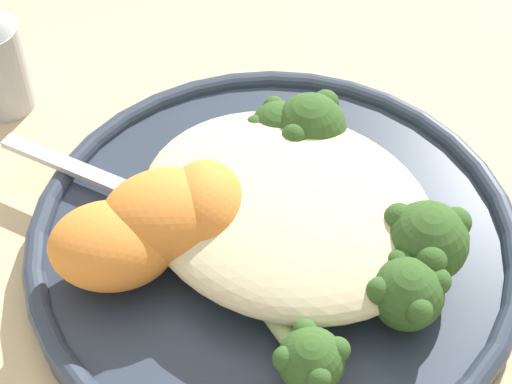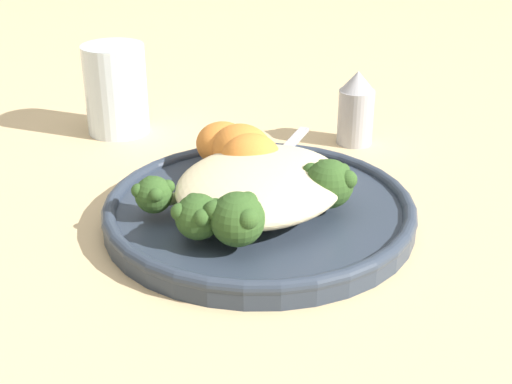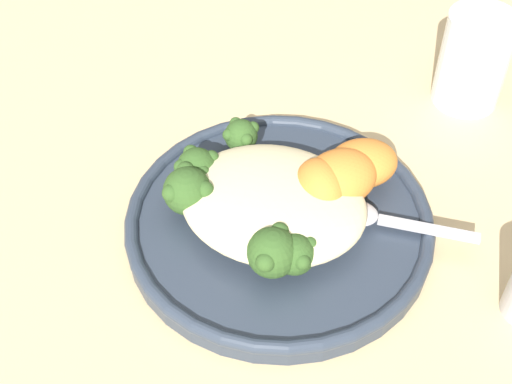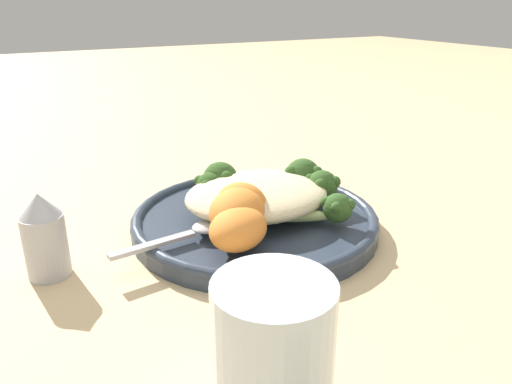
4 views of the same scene
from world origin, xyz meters
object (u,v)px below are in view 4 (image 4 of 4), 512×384
at_px(sweet_potato_chunk_0, 237,212).
at_px(broccoli_stalk_2, 300,180).
at_px(sweet_potato_chunk_1, 238,229).
at_px(spoon, 200,229).
at_px(salt_shaker, 44,236).
at_px(broccoli_stalk_1, 315,190).
at_px(water_glass, 273,361).
at_px(quinoa_mound, 257,195).
at_px(plate, 255,220).
at_px(broccoli_stalk_3, 268,196).
at_px(broccoli_stalk_4, 225,184).
at_px(broccoli_stalk_0, 321,210).
at_px(sweet_potato_chunk_2, 242,204).
at_px(broccoli_stalk_5, 220,192).

bearing_deg(sweet_potato_chunk_0, broccoli_stalk_2, 26.45).
distance_m(sweet_potato_chunk_1, spoon, 0.05).
height_order(sweet_potato_chunk_1, salt_shaker, salt_shaker).
bearing_deg(broccoli_stalk_1, water_glass, -140.17).
xyz_separation_m(quinoa_mound, water_glass, (-0.12, -0.24, 0.01)).
xyz_separation_m(plate, water_glass, (-0.12, -0.23, 0.04)).
relative_size(plate, salt_shaker, 3.30).
xyz_separation_m(sweet_potato_chunk_0, water_glass, (-0.08, -0.20, 0.00)).
relative_size(broccoli_stalk_1, broccoli_stalk_3, 1.15).
bearing_deg(salt_shaker, broccoli_stalk_4, 10.95).
xyz_separation_m(broccoli_stalk_0, broccoli_stalk_2, (0.02, 0.07, 0.01)).
relative_size(broccoli_stalk_4, sweet_potato_chunk_2, 2.43).
distance_m(broccoli_stalk_0, broccoli_stalk_3, 0.06).
bearing_deg(broccoli_stalk_1, quinoa_mound, 155.45).
height_order(broccoli_stalk_5, sweet_potato_chunk_1, sweet_potato_chunk_1).
distance_m(plate, broccoli_stalk_0, 0.07).
distance_m(plate, sweet_potato_chunk_2, 0.05).
bearing_deg(broccoli_stalk_2, water_glass, -155.53).
relative_size(quinoa_mound, broccoli_stalk_0, 1.47).
bearing_deg(spoon, sweet_potato_chunk_1, 107.17).
xyz_separation_m(plate, spoon, (-0.07, -0.02, 0.01)).
relative_size(broccoli_stalk_0, sweet_potato_chunk_1, 1.71).
height_order(spoon, water_glass, water_glass).
xyz_separation_m(broccoli_stalk_0, sweet_potato_chunk_1, (-0.10, -0.01, 0.01)).
xyz_separation_m(sweet_potato_chunk_0, sweet_potato_chunk_2, (0.01, 0.02, -0.00)).
bearing_deg(sweet_potato_chunk_1, plate, 50.89).
xyz_separation_m(broccoli_stalk_0, sweet_potato_chunk_0, (-0.08, 0.02, 0.01)).
height_order(broccoli_stalk_0, sweet_potato_chunk_2, sweet_potato_chunk_2).
xyz_separation_m(broccoli_stalk_2, water_glass, (-0.18, -0.25, 0.01)).
xyz_separation_m(broccoli_stalk_4, salt_shaker, (-0.19, -0.04, -0.00)).
relative_size(broccoli_stalk_3, sweet_potato_chunk_0, 1.49).
height_order(broccoli_stalk_2, broccoli_stalk_3, broccoli_stalk_2).
distance_m(broccoli_stalk_2, sweet_potato_chunk_0, 0.12).
xyz_separation_m(sweet_potato_chunk_0, spoon, (-0.03, 0.02, -0.02)).
bearing_deg(sweet_potato_chunk_1, broccoli_stalk_4, 70.21).
height_order(quinoa_mound, sweet_potato_chunk_2, sweet_potato_chunk_2).
relative_size(spoon, salt_shaker, 1.60).
bearing_deg(broccoli_stalk_3, salt_shaker, 130.07).
xyz_separation_m(broccoli_stalk_1, sweet_potato_chunk_2, (-0.09, -0.01, 0.01)).
height_order(quinoa_mound, broccoli_stalk_2, broccoli_stalk_2).
distance_m(broccoli_stalk_0, water_glass, 0.24).
bearing_deg(water_glass, broccoli_stalk_4, 69.44).
xyz_separation_m(broccoli_stalk_3, sweet_potato_chunk_1, (-0.07, -0.07, 0.01)).
relative_size(quinoa_mound, broccoli_stalk_5, 1.32).
distance_m(broccoli_stalk_3, broccoli_stalk_4, 0.05).
height_order(broccoli_stalk_5, sweet_potato_chunk_0, sweet_potato_chunk_0).
xyz_separation_m(broccoli_stalk_1, water_glass, (-0.18, -0.22, 0.01)).
bearing_deg(quinoa_mound, broccoli_stalk_5, 134.27).
distance_m(broccoli_stalk_3, broccoli_stalk_5, 0.05).
bearing_deg(spoon, broccoli_stalk_1, 177.44).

